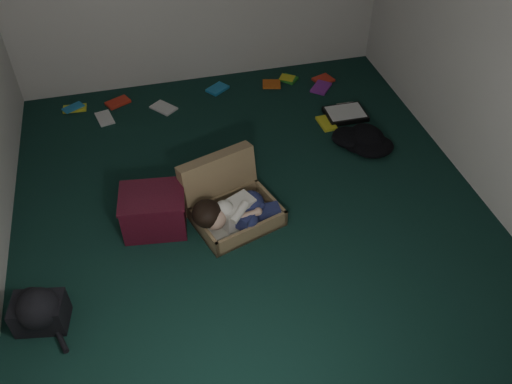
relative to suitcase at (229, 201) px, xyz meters
name	(u,v)px	position (x,y,z in m)	size (l,w,h in m)	color
floor	(252,210)	(0.19, -0.01, -0.15)	(4.50, 4.50, 0.00)	black
wall_front	(384,363)	(0.19, -2.26, 1.15)	(4.50, 4.50, 0.00)	silver
wall_right	(504,45)	(2.19, -0.01, 1.15)	(4.50, 4.50, 0.00)	silver
suitcase	(229,201)	(0.00, 0.00, 0.00)	(0.85, 0.83, 0.50)	#90754F
person	(235,212)	(0.01, -0.18, 0.04)	(0.76, 0.38, 0.31)	silver
maroon_bin	(154,211)	(-0.63, 0.00, 0.03)	(0.57, 0.47, 0.36)	#440E1C
backpack	(40,312)	(-1.51, -0.74, -0.02)	(0.44, 0.35, 0.26)	black
clothing_pile	(364,140)	(1.47, 0.58, -0.07)	(0.48, 0.39, 0.15)	black
paper_tray	(345,114)	(1.48, 1.11, -0.12)	(0.42, 0.32, 0.06)	black
book_scatter	(234,99)	(0.42, 1.71, -0.14)	(3.02, 1.17, 0.02)	yellow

